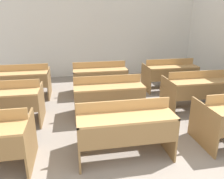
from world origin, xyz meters
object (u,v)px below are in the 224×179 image
at_px(bench_second_center, 108,94).
at_px(bench_third_center, 100,76).
at_px(bench_third_left, 21,80).
at_px(bench_second_left, 3,101).
at_px(bench_front_center, 124,125).
at_px(bench_second_right, 197,88).
at_px(bench_third_right, 170,73).

height_order(bench_second_center, bench_third_center, same).
relative_size(bench_second_center, bench_third_left, 1.00).
bearing_deg(bench_second_left, bench_third_center, 34.75).
xyz_separation_m(bench_front_center, bench_second_center, (-0.01, 1.28, 0.00)).
height_order(bench_second_center, bench_third_left, same).
bearing_deg(bench_front_center, bench_second_left, 146.14).
distance_m(bench_second_center, bench_second_right, 1.90).
distance_m(bench_second_center, bench_third_left, 2.30).
bearing_deg(bench_third_center, bench_second_left, -145.25).
relative_size(bench_front_center, bench_third_center, 1.00).
height_order(bench_third_left, bench_third_center, same).
xyz_separation_m(bench_third_center, bench_third_right, (1.87, 0.00, 0.00)).
bearing_deg(bench_third_center, bench_second_right, -34.61).
xyz_separation_m(bench_second_left, bench_third_right, (3.78, 1.33, 0.00)).
relative_size(bench_second_center, bench_second_right, 1.00).
relative_size(bench_front_center, bench_second_right, 1.00).
relative_size(bench_second_right, bench_third_center, 1.00).
xyz_separation_m(bench_third_left, bench_third_right, (3.75, -0.01, 0.00)).
height_order(bench_second_right, bench_third_left, same).
height_order(bench_second_left, bench_second_center, same).
distance_m(bench_front_center, bench_second_right, 2.30).
relative_size(bench_second_left, bench_third_center, 1.00).
height_order(bench_front_center, bench_second_right, same).
height_order(bench_second_left, bench_third_left, same).
relative_size(bench_front_center, bench_third_left, 1.00).
bearing_deg(bench_third_right, bench_second_left, -160.65).
height_order(bench_front_center, bench_second_center, same).
xyz_separation_m(bench_second_right, bench_third_left, (-3.77, 1.32, 0.00)).
bearing_deg(bench_second_right, bench_second_center, -179.52).
bearing_deg(bench_front_center, bench_third_center, 90.00).
bearing_deg(bench_second_center, bench_front_center, -89.55).
relative_size(bench_third_center, bench_third_right, 1.00).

